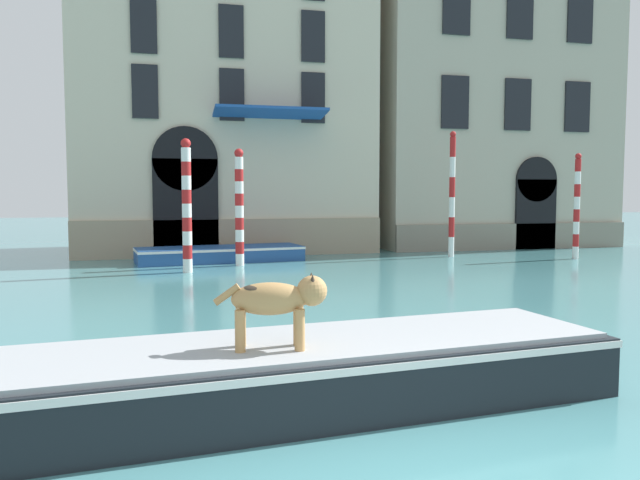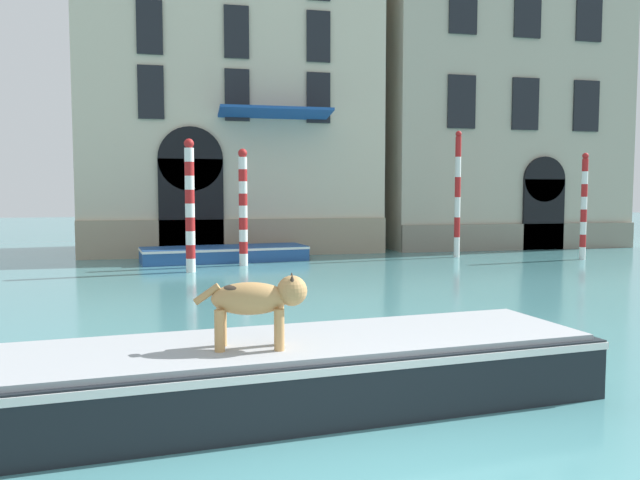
# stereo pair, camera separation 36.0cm
# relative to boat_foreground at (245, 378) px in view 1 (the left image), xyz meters

# --- Properties ---
(palazzo_left) EXTENTS (11.39, 7.40, 15.66)m
(palazzo_left) POSITION_rel_boat_foreground_xyz_m (1.66, 19.53, 7.41)
(palazzo_left) COLOR beige
(palazzo_left) RESTS_ON ground_plane
(palazzo_right) EXTENTS (10.48, 6.13, 13.00)m
(palazzo_right) POSITION_rel_boat_foreground_xyz_m (13.30, 19.53, 6.09)
(palazzo_right) COLOR #B2A893
(palazzo_right) RESTS_ON ground_plane
(boat_foreground) EXTENTS (8.58, 2.64, 0.75)m
(boat_foreground) POSITION_rel_boat_foreground_xyz_m (0.00, 0.00, 0.00)
(boat_foreground) COLOR black
(boat_foreground) RESTS_ON ground_plane
(dog_on_deck) EXTENTS (1.17, 0.46, 0.78)m
(dog_on_deck) POSITION_rel_boat_foreground_xyz_m (0.32, -0.21, 0.86)
(dog_on_deck) COLOR tan
(dog_on_deck) RESTS_ON boat_foreground
(boat_moored_near_palazzo) EXTENTS (5.80, 2.46, 0.51)m
(boat_moored_near_palazzo) POSITION_rel_boat_foreground_xyz_m (1.04, 14.96, -0.13)
(boat_moored_near_palazzo) COLOR #234C8C
(boat_moored_near_palazzo) RESTS_ON ground_plane
(mooring_pole_0) EXTENTS (0.29, 0.29, 3.94)m
(mooring_pole_0) POSITION_rel_boat_foreground_xyz_m (-0.15, 12.21, 1.60)
(mooring_pole_0) COLOR white
(mooring_pole_0) RESTS_ON ground_plane
(mooring_pole_1) EXTENTS (0.22, 0.22, 3.74)m
(mooring_pole_1) POSITION_rel_boat_foreground_xyz_m (13.40, 12.69, 1.49)
(mooring_pole_1) COLOR white
(mooring_pole_1) RESTS_ON ground_plane
(mooring_pole_2) EXTENTS (0.29, 0.29, 3.76)m
(mooring_pole_2) POSITION_rel_boat_foreground_xyz_m (1.55, 13.56, 1.51)
(mooring_pole_2) COLOR white
(mooring_pole_2) RESTS_ON ground_plane
(mooring_pole_3) EXTENTS (0.22, 0.22, 4.58)m
(mooring_pole_3) POSITION_rel_boat_foreground_xyz_m (9.43, 14.45, 1.91)
(mooring_pole_3) COLOR white
(mooring_pole_3) RESTS_ON ground_plane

